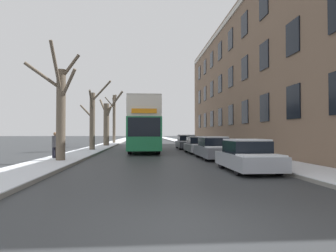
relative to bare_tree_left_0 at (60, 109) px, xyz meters
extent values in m
plane|color=#303335|center=(5.44, -11.46, -2.90)|extent=(320.00, 320.00, 0.00)
cube|color=gray|center=(-0.23, 41.54, -2.84)|extent=(2.48, 130.00, 0.13)
cube|color=silver|center=(-0.23, 41.54, -2.76)|extent=(2.46, 130.00, 0.03)
cube|color=gray|center=(11.12, 41.54, -2.84)|extent=(2.48, 130.00, 0.13)
cube|color=silver|center=(11.12, 41.54, -2.76)|extent=(2.46, 130.00, 0.03)
cube|color=#7A604C|center=(16.86, 10.03, 3.52)|extent=(9.00, 38.57, 12.85)
cube|color=black|center=(12.33, -1.28, 0.35)|extent=(0.08, 1.40, 1.80)
cube|color=black|center=(12.33, 2.49, 0.35)|extent=(0.08, 1.40, 1.80)
cube|color=black|center=(12.33, 6.26, 0.35)|extent=(0.08, 1.40, 1.80)
cube|color=black|center=(12.33, 10.03, 0.35)|extent=(0.08, 1.40, 1.80)
cube|color=black|center=(12.33, 13.80, 0.35)|extent=(0.08, 1.40, 1.80)
cube|color=black|center=(12.33, 17.57, 0.35)|extent=(0.08, 1.40, 1.80)
cube|color=black|center=(12.33, 21.34, 0.35)|extent=(0.08, 1.40, 1.80)
cube|color=black|center=(12.33, 25.12, 0.35)|extent=(0.08, 1.40, 1.80)
cube|color=black|center=(12.33, -1.28, 3.78)|extent=(0.08, 1.40, 1.80)
cube|color=black|center=(12.33, 2.49, 3.78)|extent=(0.08, 1.40, 1.80)
cube|color=black|center=(12.33, 6.26, 3.78)|extent=(0.08, 1.40, 1.80)
cube|color=black|center=(12.33, 10.03, 3.78)|extent=(0.08, 1.40, 1.80)
cube|color=black|center=(12.33, 13.80, 3.78)|extent=(0.08, 1.40, 1.80)
cube|color=black|center=(12.33, 17.57, 3.78)|extent=(0.08, 1.40, 1.80)
cube|color=black|center=(12.33, 21.34, 3.78)|extent=(0.08, 1.40, 1.80)
cube|color=black|center=(12.33, 25.12, 3.78)|extent=(0.08, 1.40, 1.80)
cube|color=black|center=(12.33, 2.49, 7.21)|extent=(0.08, 1.40, 1.80)
cube|color=black|center=(12.33, 6.26, 7.21)|extent=(0.08, 1.40, 1.80)
cube|color=black|center=(12.33, 10.03, 7.21)|extent=(0.08, 1.40, 1.80)
cube|color=black|center=(12.33, 13.80, 7.21)|extent=(0.08, 1.40, 1.80)
cube|color=black|center=(12.33, 17.57, 7.21)|extent=(0.08, 1.40, 1.80)
cube|color=black|center=(12.33, 21.34, 7.21)|extent=(0.08, 1.40, 1.80)
cube|color=black|center=(12.33, 25.12, 7.21)|extent=(0.08, 1.40, 1.80)
cube|color=beige|center=(12.32, 10.03, 9.43)|extent=(0.12, 37.80, 0.44)
cylinder|color=brown|center=(0.01, 0.07, -0.38)|extent=(0.48, 0.48, 5.04)
cylinder|color=brown|center=(-0.81, -0.31, 1.71)|extent=(1.80, 0.95, 1.35)
cylinder|color=brown|center=(0.45, -0.28, 1.27)|extent=(1.10, 0.93, 1.64)
cylinder|color=brown|center=(-0.07, -0.63, 2.06)|extent=(0.33, 1.57, 2.57)
cylinder|color=brown|center=(0.49, -0.01, 2.28)|extent=(1.13, 0.36, 1.39)
cylinder|color=brown|center=(-0.07, 10.45, -0.31)|extent=(0.47, 0.47, 5.18)
cylinder|color=brown|center=(-0.02, 9.50, 1.52)|extent=(0.26, 2.02, 1.56)
cylinder|color=brown|center=(0.77, 10.04, 2.40)|extent=(1.85, 1.01, 1.77)
cylinder|color=brown|center=(-0.72, 11.16, 0.68)|extent=(1.49, 1.60, 1.35)
cylinder|color=brown|center=(0.08, 19.34, -0.35)|extent=(0.66, 0.66, 5.10)
cylinder|color=brown|center=(-0.45, 20.53, 1.88)|extent=(1.32, 2.62, 2.15)
cylinder|color=brown|center=(1.04, 19.05, 2.33)|extent=(2.16, 0.85, 2.69)
cylinder|color=brown|center=(0.37, 19.00, 1.10)|extent=(0.90, 0.96, 1.51)
cylinder|color=brown|center=(0.05, 28.91, 0.76)|extent=(0.43, 0.43, 7.33)
cylinder|color=brown|center=(0.13, 29.28, 3.78)|extent=(0.34, 0.91, 1.64)
cylinder|color=brown|center=(-0.60, 28.67, 3.27)|extent=(1.46, 0.67, 1.68)
cylinder|color=brown|center=(0.29, 27.89, 3.40)|extent=(0.66, 2.17, 1.66)
cylinder|color=brown|center=(-0.01, 28.39, 3.01)|extent=(0.28, 1.19, 1.85)
cube|color=#1E7A47|center=(4.49, 10.00, -1.34)|extent=(2.52, 11.12, 2.45)
cube|color=silver|center=(4.49, 10.00, 0.63)|extent=(2.47, 10.89, 1.48)
cube|color=beige|center=(4.49, 10.00, 1.43)|extent=(2.47, 10.89, 0.12)
cube|color=black|center=(4.49, 10.00, -0.87)|extent=(2.55, 9.78, 1.28)
cube|color=black|center=(4.49, 10.00, 0.70)|extent=(2.55, 9.78, 1.13)
cube|color=black|center=(4.49, 4.46, -0.87)|extent=(2.26, 0.06, 1.34)
cube|color=orange|center=(4.49, 4.45, 0.26)|extent=(1.76, 0.05, 0.32)
cylinder|color=black|center=(3.40, 6.67, -2.36)|extent=(0.30, 1.08, 1.08)
cylinder|color=black|center=(5.58, 6.67, -2.36)|extent=(0.30, 1.08, 1.08)
cylinder|color=black|center=(3.40, 13.11, -2.36)|extent=(0.30, 1.08, 1.08)
cylinder|color=black|center=(5.58, 13.11, -2.36)|extent=(0.30, 1.08, 1.08)
cube|color=#9EA3AD|center=(8.81, -4.15, -2.44)|extent=(1.80, 4.03, 0.58)
cube|color=black|center=(8.81, -3.99, -1.89)|extent=(1.55, 2.01, 0.54)
cube|color=silver|center=(8.81, -3.99, -1.58)|extent=(1.51, 1.91, 0.07)
cube|color=silver|center=(8.81, -5.58, -2.13)|extent=(1.62, 1.05, 0.06)
cylinder|color=black|center=(8.02, -5.36, -2.57)|extent=(0.20, 0.67, 0.67)
cylinder|color=black|center=(9.60, -5.36, -2.57)|extent=(0.20, 0.67, 0.67)
cylinder|color=black|center=(8.02, -2.94, -2.57)|extent=(0.20, 0.67, 0.67)
cylinder|color=black|center=(9.60, -2.94, -2.57)|extent=(0.20, 0.67, 0.67)
cube|color=slate|center=(8.81, 1.95, -2.43)|extent=(1.74, 4.54, 0.61)
cube|color=black|center=(8.81, 2.13, -1.85)|extent=(1.50, 2.27, 0.55)
cube|color=silver|center=(8.81, 2.13, -1.54)|extent=(1.46, 2.16, 0.08)
cube|color=silver|center=(8.81, 0.33, -2.10)|extent=(1.57, 1.19, 0.06)
cylinder|color=black|center=(8.05, 0.58, -2.57)|extent=(0.20, 0.67, 0.67)
cylinder|color=black|center=(9.57, 0.58, -2.57)|extent=(0.20, 0.67, 0.67)
cylinder|color=black|center=(8.05, 3.31, -2.57)|extent=(0.20, 0.67, 0.67)
cylinder|color=black|center=(9.57, 3.31, -2.57)|extent=(0.20, 0.67, 0.67)
cube|color=#9EA3AD|center=(8.81, 7.31, -2.46)|extent=(1.76, 4.37, 0.55)
cube|color=black|center=(8.81, 7.49, -1.90)|extent=(1.52, 2.19, 0.56)
cube|color=silver|center=(8.81, 7.49, -1.59)|extent=(1.48, 2.08, 0.07)
cube|color=silver|center=(8.81, 5.76, -2.15)|extent=(1.59, 1.14, 0.05)
cylinder|color=black|center=(8.04, 6.00, -2.59)|extent=(0.20, 0.63, 0.63)
cylinder|color=black|center=(9.58, 6.00, -2.59)|extent=(0.20, 0.63, 0.63)
cylinder|color=black|center=(8.04, 8.63, -2.59)|extent=(0.20, 0.63, 0.63)
cylinder|color=black|center=(9.58, 8.63, -2.59)|extent=(0.20, 0.63, 0.63)
cube|color=#474C56|center=(8.81, 13.85, -2.44)|extent=(1.82, 4.31, 0.59)
cube|color=black|center=(8.81, 14.02, -1.85)|extent=(1.57, 2.15, 0.58)
cube|color=silver|center=(8.81, 14.02, -1.51)|extent=(1.53, 2.05, 0.09)
cube|color=silver|center=(8.81, 12.32, -2.10)|extent=(1.64, 1.12, 0.07)
cylinder|color=black|center=(8.01, 12.55, -2.56)|extent=(0.20, 0.68, 0.68)
cylinder|color=black|center=(9.61, 12.55, -2.56)|extent=(0.20, 0.68, 0.68)
cylinder|color=black|center=(8.01, 15.14, -2.56)|extent=(0.20, 0.68, 0.68)
cylinder|color=black|center=(9.61, 15.14, -2.56)|extent=(0.20, 0.68, 0.68)
cylinder|color=black|center=(-0.64, 1.62, -2.51)|extent=(0.17, 0.17, 0.78)
cylinder|color=black|center=(-0.77, 1.52, -2.51)|extent=(0.17, 0.17, 0.78)
cylinder|color=#47474C|center=(-0.71, 1.57, -1.79)|extent=(0.36, 0.36, 0.68)
sphere|color=#8C6647|center=(-0.71, 1.57, -1.34)|extent=(0.21, 0.21, 0.21)
camera|label=1|loc=(4.44, -16.42, -1.29)|focal=32.00mm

